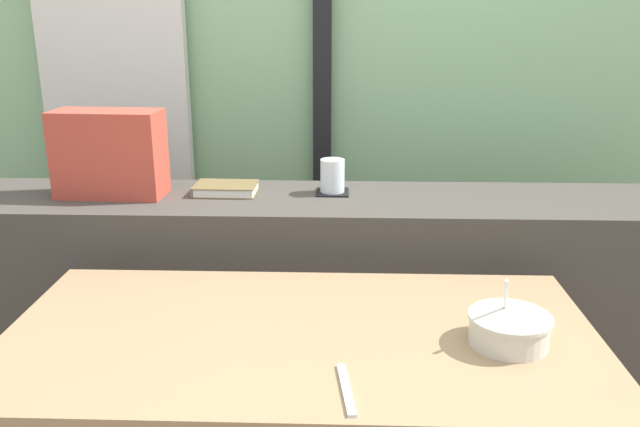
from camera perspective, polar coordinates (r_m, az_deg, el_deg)
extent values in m
cube|color=#8EBC89|center=(2.62, 0.53, 18.10)|extent=(4.80, 0.08, 2.80)
cube|color=silver|center=(2.67, -17.72, 14.08)|extent=(0.56, 0.06, 2.50)
cube|color=black|center=(2.55, 0.20, 15.87)|extent=(0.07, 0.05, 2.60)
cube|color=#423D38|center=(2.13, -0.05, -9.29)|extent=(2.80, 0.40, 0.82)
cube|color=#826849|center=(1.99, -19.01, -15.05)|extent=(0.06, 0.06, 0.67)
cube|color=#826849|center=(1.94, 17.51, -15.85)|extent=(0.06, 0.06, 0.67)
cube|color=#997A56|center=(1.45, -1.70, -10.84)|extent=(1.29, 0.66, 0.03)
cube|color=black|center=(2.02, 1.09, 1.87)|extent=(0.10, 0.10, 0.00)
cylinder|color=white|center=(2.01, 1.09, 3.33)|extent=(0.07, 0.07, 0.10)
cylinder|color=gold|center=(2.01, 1.09, 2.93)|extent=(0.07, 0.07, 0.07)
cube|color=brown|center=(2.04, -8.16, 1.80)|extent=(0.19, 0.14, 0.00)
cube|color=silver|center=(2.04, -8.18, 2.16)|extent=(0.18, 0.13, 0.02)
cube|color=brown|center=(2.04, -8.19, 2.52)|extent=(0.19, 0.14, 0.00)
cube|color=brown|center=(2.06, -10.74, 2.18)|extent=(0.01, 0.13, 0.03)
cube|color=#B74233|center=(2.07, -17.91, 4.99)|extent=(0.33, 0.16, 0.26)
cylinder|color=beige|center=(1.43, 16.18, -9.70)|extent=(0.16, 0.16, 0.06)
cylinder|color=beige|center=(1.42, 16.28, -8.69)|extent=(0.17, 0.17, 0.01)
cylinder|color=#9E5B33|center=(1.44, 16.16, -9.96)|extent=(0.14, 0.14, 0.04)
cylinder|color=silver|center=(1.43, 15.88, -7.43)|extent=(0.04, 0.10, 0.14)
ellipsoid|color=silver|center=(1.47, 15.55, -8.73)|extent=(0.03, 0.05, 0.01)
cube|color=silver|center=(1.24, 2.29, -15.06)|extent=(0.04, 0.17, 0.01)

